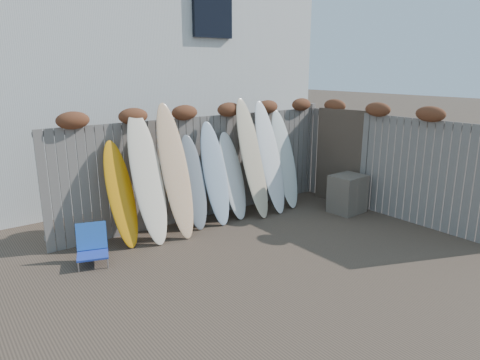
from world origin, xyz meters
TOP-DOWN VIEW (x-y plane):
  - ground at (0.00, 0.00)m, footprint 80.00×80.00m
  - back_fence at (0.06, 2.39)m, footprint 6.05×0.28m
  - right_fence at (2.99, 0.25)m, footprint 0.28×4.40m
  - house at (0.50, 6.50)m, footprint 8.50×5.50m
  - beach_chair at (-2.51, 1.62)m, footprint 0.58×0.60m
  - wooden_crate at (2.50, 0.84)m, footprint 0.69×0.58m
  - lattice_panel at (2.93, 1.31)m, footprint 0.33×1.35m
  - surfboard_0 at (-1.85, 2.02)m, footprint 0.51×0.67m
  - surfboard_1 at (-1.40, 1.93)m, footprint 0.57×0.80m
  - surfboard_2 at (-0.89, 1.90)m, footprint 0.52×0.82m
  - surfboard_3 at (-0.45, 2.03)m, footprint 0.52×0.66m
  - surfboard_4 at (0.01, 2.00)m, footprint 0.52×0.71m
  - surfboard_5 at (0.43, 2.02)m, footprint 0.54×0.64m
  - surfboard_6 at (0.84, 1.91)m, footprint 0.58×0.85m
  - surfboard_7 at (1.30, 1.91)m, footprint 0.56×0.81m
  - surfboard_8 at (1.77, 1.97)m, footprint 0.53×0.73m

SIDE VIEW (x-z plane):
  - ground at x=0.00m, z-range 0.00..0.00m
  - beach_chair at x=-2.51m, z-range -0.02..0.58m
  - wooden_crate at x=2.50m, z-range 0.00..0.78m
  - surfboard_5 at x=0.43m, z-range 0.00..1.69m
  - surfboard_3 at x=-0.45m, z-range 0.00..1.71m
  - surfboard_0 at x=-1.85m, z-range 0.00..1.75m
  - surfboard_4 at x=0.01m, z-range 0.00..1.92m
  - surfboard_8 at x=1.77m, z-range 0.00..2.03m
  - lattice_panel at x=2.93m, z-range 0.00..2.05m
  - surfboard_1 at x=-1.40m, z-range 0.00..2.22m
  - surfboard_7 at x=1.30m, z-range 0.00..2.26m
  - right_fence at x=2.99m, z-range 0.02..2.26m
  - surfboard_2 at x=-0.89m, z-range 0.00..2.32m
  - surfboard_6 at x=0.84m, z-range 0.00..2.33m
  - back_fence at x=0.06m, z-range 0.06..2.30m
  - house at x=0.50m, z-range 0.04..6.36m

